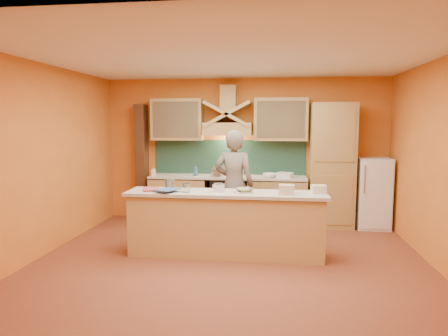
# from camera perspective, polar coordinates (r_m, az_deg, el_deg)

# --- Properties ---
(floor) EXTENTS (5.50, 5.00, 0.01)m
(floor) POSITION_cam_1_polar(r_m,az_deg,el_deg) (5.73, 0.89, -13.33)
(floor) COLOR brown
(floor) RESTS_ON ground
(ceiling) EXTENTS (5.50, 5.00, 0.01)m
(ceiling) POSITION_cam_1_polar(r_m,az_deg,el_deg) (5.45, 0.94, 15.54)
(ceiling) COLOR white
(ceiling) RESTS_ON wall_back
(wall_back) EXTENTS (5.50, 0.02, 2.80)m
(wall_back) POSITION_cam_1_polar(r_m,az_deg,el_deg) (7.89, 2.93, 2.56)
(wall_back) COLOR orange
(wall_back) RESTS_ON floor
(wall_front) EXTENTS (5.50, 0.02, 2.80)m
(wall_front) POSITION_cam_1_polar(r_m,az_deg,el_deg) (2.97, -4.46, -4.10)
(wall_front) COLOR orange
(wall_front) RESTS_ON floor
(wall_left) EXTENTS (0.02, 5.00, 2.80)m
(wall_left) POSITION_cam_1_polar(r_m,az_deg,el_deg) (6.34, -24.64, 1.00)
(wall_left) COLOR orange
(wall_left) RESTS_ON floor
(wall_right) EXTENTS (0.02, 5.00, 2.80)m
(wall_right) POSITION_cam_1_polar(r_m,az_deg,el_deg) (5.80, 29.05, 0.31)
(wall_right) COLOR orange
(wall_right) RESTS_ON floor
(base_cabinet_left) EXTENTS (1.10, 0.60, 0.86)m
(base_cabinet_left) POSITION_cam_1_polar(r_m,az_deg,el_deg) (7.92, -6.36, -4.54)
(base_cabinet_left) COLOR tan
(base_cabinet_left) RESTS_ON floor
(base_cabinet_right) EXTENTS (1.10, 0.60, 0.86)m
(base_cabinet_right) POSITION_cam_1_polar(r_m,az_deg,el_deg) (7.70, 7.56, -4.87)
(base_cabinet_right) COLOR tan
(base_cabinet_right) RESTS_ON floor
(counter_top) EXTENTS (3.00, 0.62, 0.04)m
(counter_top) POSITION_cam_1_polar(r_m,az_deg,el_deg) (7.68, 0.50, -1.29)
(counter_top) COLOR beige
(counter_top) RESTS_ON base_cabinet_left
(stove) EXTENTS (0.60, 0.58, 0.90)m
(stove) POSITION_cam_1_polar(r_m,az_deg,el_deg) (7.75, 0.50, -4.59)
(stove) COLOR black
(stove) RESTS_ON floor
(backsplash) EXTENTS (3.00, 0.03, 0.70)m
(backsplash) POSITION_cam_1_polar(r_m,az_deg,el_deg) (7.92, 0.75, 1.49)
(backsplash) COLOR #19382D
(backsplash) RESTS_ON wall_back
(range_hood) EXTENTS (0.92, 0.50, 0.24)m
(range_hood) POSITION_cam_1_polar(r_m,az_deg,el_deg) (7.66, 0.55, 5.59)
(range_hood) COLOR tan
(range_hood) RESTS_ON wall_back
(hood_chimney) EXTENTS (0.30, 0.30, 0.50)m
(hood_chimney) POSITION_cam_1_polar(r_m,az_deg,el_deg) (7.77, 0.64, 9.89)
(hood_chimney) COLOR tan
(hood_chimney) RESTS_ON wall_back
(upper_cabinet_left) EXTENTS (1.00, 0.35, 0.80)m
(upper_cabinet_left) POSITION_cam_1_polar(r_m,az_deg,el_deg) (7.91, -6.65, 6.88)
(upper_cabinet_left) COLOR tan
(upper_cabinet_left) RESTS_ON wall_back
(upper_cabinet_right) EXTENTS (1.00, 0.35, 0.80)m
(upper_cabinet_right) POSITION_cam_1_polar(r_m,az_deg,el_deg) (7.68, 8.11, 6.87)
(upper_cabinet_right) COLOR tan
(upper_cabinet_right) RESTS_ON wall_back
(pantry_column) EXTENTS (0.80, 0.60, 2.30)m
(pantry_column) POSITION_cam_1_polar(r_m,az_deg,el_deg) (7.67, 15.13, 0.35)
(pantry_column) COLOR tan
(pantry_column) RESTS_ON floor
(fridge) EXTENTS (0.58, 0.60, 1.30)m
(fridge) POSITION_cam_1_polar(r_m,az_deg,el_deg) (7.87, 20.45, -3.35)
(fridge) COLOR white
(fridge) RESTS_ON floor
(trim_column_left) EXTENTS (0.20, 0.30, 2.30)m
(trim_column_left) POSITION_cam_1_polar(r_m,az_deg,el_deg) (8.18, -11.63, 0.82)
(trim_column_left) COLOR #472816
(trim_column_left) RESTS_ON floor
(island_body) EXTENTS (2.80, 0.55, 0.88)m
(island_body) POSITION_cam_1_polar(r_m,az_deg,el_deg) (5.89, 0.25, -8.27)
(island_body) COLOR tan
(island_body) RESTS_ON floor
(island_top) EXTENTS (2.90, 0.62, 0.05)m
(island_top) POSITION_cam_1_polar(r_m,az_deg,el_deg) (5.79, 0.25, -3.68)
(island_top) COLOR beige
(island_top) RESTS_ON island_body
(person) EXTENTS (0.72, 0.53, 1.83)m
(person) POSITION_cam_1_polar(r_m,az_deg,el_deg) (6.65, 1.45, -2.40)
(person) COLOR #70665B
(person) RESTS_ON floor
(pot_large) EXTENTS (0.31, 0.31, 0.15)m
(pot_large) POSITION_cam_1_polar(r_m,az_deg,el_deg) (7.55, -0.93, -0.87)
(pot_large) COLOR #BABBC1
(pot_large) RESTS_ON stove
(pot_small) EXTENTS (0.25, 0.25, 0.12)m
(pot_small) POSITION_cam_1_polar(r_m,az_deg,el_deg) (7.74, 0.96, -0.76)
(pot_small) COLOR silver
(pot_small) RESTS_ON stove
(soap_bottle_a) EXTENTS (0.11, 0.11, 0.19)m
(soap_bottle_a) POSITION_cam_1_polar(r_m,az_deg,el_deg) (7.76, -10.03, -0.46)
(soap_bottle_a) COLOR beige
(soap_bottle_a) RESTS_ON counter_top
(soap_bottle_b) EXTENTS (0.12, 0.12, 0.22)m
(soap_bottle_b) POSITION_cam_1_polar(r_m,az_deg,el_deg) (7.72, -4.08, -0.28)
(soap_bottle_b) COLOR #2E587F
(soap_bottle_b) RESTS_ON counter_top
(bowl_back) EXTENTS (0.33, 0.33, 0.08)m
(bowl_back) POSITION_cam_1_polar(r_m,az_deg,el_deg) (7.51, 6.51, -1.06)
(bowl_back) COLOR white
(bowl_back) RESTS_ON counter_top
(dish_rack) EXTENTS (0.33, 0.30, 0.10)m
(dish_rack) POSITION_cam_1_polar(r_m,az_deg,el_deg) (7.50, 8.69, -1.03)
(dish_rack) COLOR silver
(dish_rack) RESTS_ON counter_top
(book_lower) EXTENTS (0.31, 0.36, 0.03)m
(book_lower) POSITION_cam_1_polar(r_m,az_deg,el_deg) (6.01, -11.45, -3.05)
(book_lower) COLOR #BD4347
(book_lower) RESTS_ON island_top
(book_upper) EXTENTS (0.37, 0.41, 0.03)m
(book_upper) POSITION_cam_1_polar(r_m,az_deg,el_deg) (5.89, -8.97, -2.98)
(book_upper) COLOR #3C5985
(book_upper) RESTS_ON island_top
(jar_large) EXTENTS (0.19, 0.19, 0.15)m
(jar_large) POSITION_cam_1_polar(r_m,az_deg,el_deg) (5.99, -7.68, -2.40)
(jar_large) COLOR silver
(jar_large) RESTS_ON island_top
(jar_small) EXTENTS (0.13, 0.13, 0.12)m
(jar_small) POSITION_cam_1_polar(r_m,az_deg,el_deg) (5.79, -5.47, -2.83)
(jar_small) COLOR white
(jar_small) RESTS_ON island_top
(kitchen_scale) EXTENTS (0.16, 0.16, 0.11)m
(kitchen_scale) POSITION_cam_1_polar(r_m,az_deg,el_deg) (5.80, -0.78, -2.87)
(kitchen_scale) COLOR silver
(kitchen_scale) RESTS_ON island_top
(mixing_bowl) EXTENTS (0.33, 0.33, 0.06)m
(mixing_bowl) POSITION_cam_1_polar(r_m,az_deg,el_deg) (5.75, 2.92, -3.19)
(mixing_bowl) COLOR silver
(mixing_bowl) RESTS_ON island_top
(cloth) EXTENTS (0.30, 0.27, 0.02)m
(cloth) POSITION_cam_1_polar(r_m,az_deg,el_deg) (5.70, 2.71, -3.50)
(cloth) COLOR #C3A8A1
(cloth) RESTS_ON island_top
(grocery_bag_a) EXTENTS (0.22, 0.18, 0.14)m
(grocery_bag_a) POSITION_cam_1_polar(r_m,az_deg,el_deg) (5.64, 8.94, -3.06)
(grocery_bag_a) COLOR beige
(grocery_bag_a) RESTS_ON island_top
(grocery_bag_b) EXTENTS (0.22, 0.18, 0.12)m
(grocery_bag_b) POSITION_cam_1_polar(r_m,az_deg,el_deg) (5.80, 13.35, -2.98)
(grocery_bag_b) COLOR beige
(grocery_bag_b) RESTS_ON island_top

